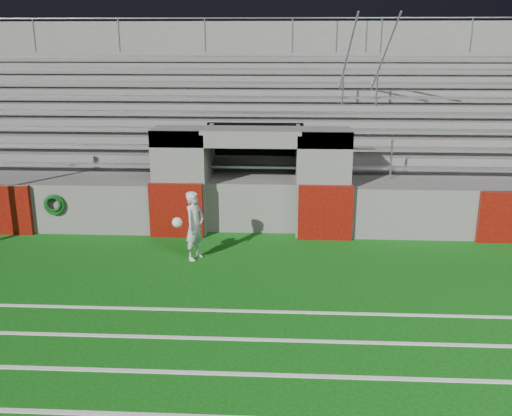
{
  "coord_description": "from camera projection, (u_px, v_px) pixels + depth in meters",
  "views": [
    {
      "loc": [
        0.83,
        -10.17,
        4.58
      ],
      "look_at": [
        0.2,
        1.8,
        1.1
      ],
      "focal_mm": 40.0,
      "sensor_mm": 36.0,
      "label": 1
    }
  ],
  "objects": [
    {
      "name": "hose_coil",
      "position": [
        54.0,
        205.0,
        13.91
      ],
      "size": [
        0.53,
        0.14,
        0.53
      ],
      "color": "#0D440F",
      "rests_on": "ground"
    },
    {
      "name": "ground",
      "position": [
        241.0,
        288.0,
        11.07
      ],
      "size": [
        90.0,
        90.0,
        0.0
      ],
      "primitive_type": "plane",
      "color": "#0D500E",
      "rests_on": "ground"
    },
    {
      "name": "stadium_structure",
      "position": [
        260.0,
        143.0,
        18.3
      ],
      "size": [
        26.0,
        8.48,
        5.42
      ],
      "color": "#5D5A58",
      "rests_on": "ground"
    },
    {
      "name": "goalkeeper_with_ball",
      "position": [
        194.0,
        225.0,
        12.37
      ],
      "size": [
        0.75,
        0.66,
        1.53
      ],
      "color": "#B9BDC4",
      "rests_on": "ground"
    }
  ]
}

